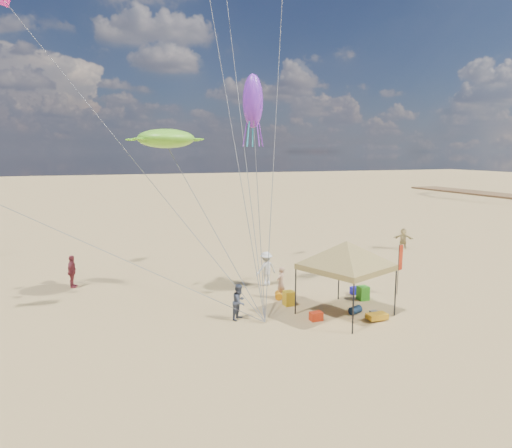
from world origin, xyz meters
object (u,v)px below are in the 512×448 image
at_px(beach_cart, 377,316).
at_px(person_far_a, 72,272).
at_px(canopy_tent, 347,244).
at_px(cooler_blue, 356,290).
at_px(person_near_a, 281,283).
at_px(person_near_c, 266,269).
at_px(chair_yellow, 289,298).
at_px(person_near_b, 239,302).
at_px(cooler_red, 316,316).
at_px(chair_green, 363,293).
at_px(person_far_c, 403,239).
at_px(feather_flag, 400,261).

height_order(beach_cart, person_far_a, person_far_a).
height_order(canopy_tent, cooler_blue, canopy_tent).
relative_size(beach_cart, person_near_a, 0.55).
xyz_separation_m(cooler_blue, person_near_c, (-3.86, 3.12, 0.77)).
bearing_deg(person_far_a, chair_yellow, -106.74).
bearing_deg(person_near_a, person_far_a, -65.84).
height_order(canopy_tent, beach_cart, canopy_tent).
bearing_deg(chair_yellow, beach_cart, -49.13).
distance_m(person_near_c, person_far_a, 10.69).
bearing_deg(person_near_c, person_near_a, 73.81).
bearing_deg(cooler_blue, person_near_a, 169.29).
bearing_deg(canopy_tent, person_near_b, 166.37).
height_order(canopy_tent, cooler_red, canopy_tent).
xyz_separation_m(chair_yellow, beach_cart, (2.81, -3.25, -0.15)).
bearing_deg(person_near_c, person_near_b, 42.67).
distance_m(chair_green, beach_cart, 2.91).
bearing_deg(canopy_tent, cooler_red, -172.71).
distance_m(cooler_red, chair_green, 3.99).
relative_size(cooler_blue, beach_cart, 0.60).
bearing_deg(person_far_a, person_near_b, -119.91).
bearing_deg(person_far_c, chair_yellow, -109.67).
height_order(chair_yellow, person_near_a, person_near_a).
distance_m(canopy_tent, beach_cart, 3.46).
xyz_separation_m(canopy_tent, person_far_a, (-11.83, 8.95, -2.42)).
height_order(cooler_red, beach_cart, cooler_red).
bearing_deg(beach_cart, person_far_a, 141.70).
distance_m(canopy_tent, cooler_blue, 4.57).
bearing_deg(beach_cart, canopy_tent, 129.69).
height_order(cooler_red, cooler_blue, same).
bearing_deg(chair_green, person_near_a, 155.80).
xyz_separation_m(cooler_red, chair_green, (3.57, 1.76, 0.16)).
bearing_deg(person_far_c, feather_flag, -91.87).
height_order(person_near_b, person_near_c, person_near_c).
distance_m(canopy_tent, person_near_c, 6.33).
xyz_separation_m(chair_yellow, person_far_a, (-9.97, 6.85, 0.55)).
relative_size(person_near_c, person_far_a, 1.06).
xyz_separation_m(cooler_red, person_far_a, (-10.26, 9.15, 0.71)).
xyz_separation_m(chair_yellow, person_near_b, (-2.86, -0.95, 0.45)).
height_order(canopy_tent, person_far_c, canopy_tent).
bearing_deg(chair_yellow, person_near_a, 86.83).
distance_m(chair_yellow, person_near_a, 1.26).
bearing_deg(person_near_a, beach_cart, 85.54).
bearing_deg(person_near_a, chair_green, 119.47).
distance_m(person_near_a, person_far_c, 15.77).
xyz_separation_m(person_near_b, person_far_c, (16.59, 10.00, -0.00)).
relative_size(feather_flag, beach_cart, 2.96).
height_order(cooler_blue, person_near_a, person_near_a).
relative_size(canopy_tent, beach_cart, 6.67).
distance_m(canopy_tent, chair_green, 3.91).
bearing_deg(person_near_a, person_far_c, 173.64).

